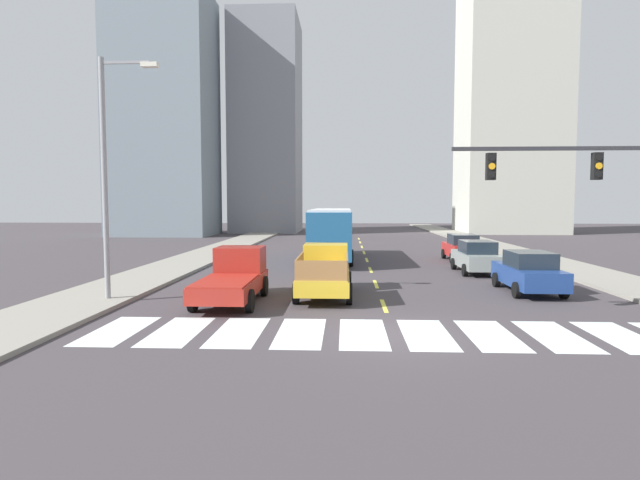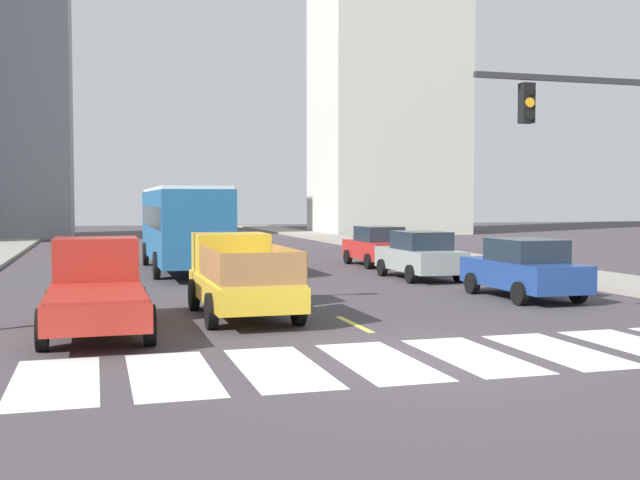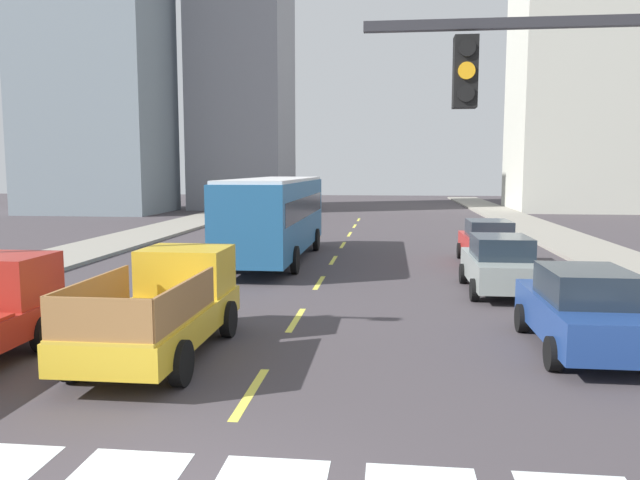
% 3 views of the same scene
% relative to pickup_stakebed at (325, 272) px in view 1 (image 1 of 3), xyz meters
% --- Properties ---
extents(ground_plane, '(160.00, 160.00, 0.00)m').
position_rel_pickup_stakebed_xyz_m(ground_plane, '(2.23, -6.20, -0.94)').
color(ground_plane, '#413B40').
extents(sidewalk_right, '(3.50, 110.00, 0.15)m').
position_rel_pickup_stakebed_xyz_m(sidewalk_right, '(13.41, 11.80, -0.86)').
color(sidewalk_right, gray).
rests_on(sidewalk_right, ground).
extents(sidewalk_left, '(3.50, 110.00, 0.15)m').
position_rel_pickup_stakebed_xyz_m(sidewalk_left, '(-8.94, 11.80, -0.86)').
color(sidewalk_left, gray).
rests_on(sidewalk_left, ground).
extents(crosswalk_stripe_0, '(1.33, 3.50, 0.01)m').
position_rel_pickup_stakebed_xyz_m(crosswalk_stripe_0, '(-5.80, -6.20, -0.93)').
color(crosswalk_stripe_0, silver).
rests_on(crosswalk_stripe_0, ground).
extents(crosswalk_stripe_1, '(1.33, 3.50, 0.01)m').
position_rel_pickup_stakebed_xyz_m(crosswalk_stripe_1, '(-4.01, -6.20, -0.93)').
color(crosswalk_stripe_1, silver).
rests_on(crosswalk_stripe_1, ground).
extents(crosswalk_stripe_2, '(1.33, 3.50, 0.01)m').
position_rel_pickup_stakebed_xyz_m(crosswalk_stripe_2, '(-2.23, -6.20, -0.93)').
color(crosswalk_stripe_2, silver).
rests_on(crosswalk_stripe_2, ground).
extents(crosswalk_stripe_3, '(1.33, 3.50, 0.01)m').
position_rel_pickup_stakebed_xyz_m(crosswalk_stripe_3, '(-0.44, -6.20, -0.93)').
color(crosswalk_stripe_3, silver).
rests_on(crosswalk_stripe_3, ground).
extents(crosswalk_stripe_4, '(1.33, 3.50, 0.01)m').
position_rel_pickup_stakebed_xyz_m(crosswalk_stripe_4, '(1.34, -6.20, -0.93)').
color(crosswalk_stripe_4, silver).
rests_on(crosswalk_stripe_4, ground).
extents(crosswalk_stripe_5, '(1.33, 3.50, 0.01)m').
position_rel_pickup_stakebed_xyz_m(crosswalk_stripe_5, '(3.13, -6.20, -0.93)').
color(crosswalk_stripe_5, silver).
rests_on(crosswalk_stripe_5, ground).
extents(crosswalk_stripe_6, '(1.33, 3.50, 0.01)m').
position_rel_pickup_stakebed_xyz_m(crosswalk_stripe_6, '(4.91, -6.20, -0.93)').
color(crosswalk_stripe_6, silver).
rests_on(crosswalk_stripe_6, ground).
extents(crosswalk_stripe_7, '(1.33, 3.50, 0.01)m').
position_rel_pickup_stakebed_xyz_m(crosswalk_stripe_7, '(6.70, -6.20, -0.93)').
color(crosswalk_stripe_7, silver).
rests_on(crosswalk_stripe_7, ground).
extents(crosswalk_stripe_8, '(1.33, 3.50, 0.01)m').
position_rel_pickup_stakebed_xyz_m(crosswalk_stripe_8, '(8.48, -6.20, -0.93)').
color(crosswalk_stripe_8, silver).
rests_on(crosswalk_stripe_8, ground).
extents(lane_dash_0, '(0.16, 2.40, 0.01)m').
position_rel_pickup_stakebed_xyz_m(lane_dash_0, '(2.23, -2.20, -0.93)').
color(lane_dash_0, '#DED44B').
rests_on(lane_dash_0, ground).
extents(lane_dash_1, '(0.16, 2.40, 0.01)m').
position_rel_pickup_stakebed_xyz_m(lane_dash_1, '(2.23, 2.80, -0.93)').
color(lane_dash_1, '#DED44B').
rests_on(lane_dash_1, ground).
extents(lane_dash_2, '(0.16, 2.40, 0.01)m').
position_rel_pickup_stakebed_xyz_m(lane_dash_2, '(2.23, 7.80, -0.93)').
color(lane_dash_2, '#DED44B').
rests_on(lane_dash_2, ground).
extents(lane_dash_3, '(0.16, 2.40, 0.01)m').
position_rel_pickup_stakebed_xyz_m(lane_dash_3, '(2.23, 12.80, -0.93)').
color(lane_dash_3, '#DED44B').
rests_on(lane_dash_3, ground).
extents(lane_dash_4, '(0.16, 2.40, 0.01)m').
position_rel_pickup_stakebed_xyz_m(lane_dash_4, '(2.23, 17.80, -0.93)').
color(lane_dash_4, '#DED44B').
rests_on(lane_dash_4, ground).
extents(lane_dash_5, '(0.16, 2.40, 0.01)m').
position_rel_pickup_stakebed_xyz_m(lane_dash_5, '(2.23, 22.80, -0.93)').
color(lane_dash_5, '#DED44B').
rests_on(lane_dash_5, ground).
extents(lane_dash_6, '(0.16, 2.40, 0.01)m').
position_rel_pickup_stakebed_xyz_m(lane_dash_6, '(2.23, 27.80, -0.93)').
color(lane_dash_6, '#DED44B').
rests_on(lane_dash_6, ground).
extents(lane_dash_7, '(0.16, 2.40, 0.01)m').
position_rel_pickup_stakebed_xyz_m(lane_dash_7, '(2.23, 32.80, -0.93)').
color(lane_dash_7, '#DED44B').
rests_on(lane_dash_7, ground).
extents(pickup_stakebed, '(2.18, 5.20, 1.96)m').
position_rel_pickup_stakebed_xyz_m(pickup_stakebed, '(0.00, 0.00, 0.00)').
color(pickup_stakebed, gold).
rests_on(pickup_stakebed, ground).
extents(pickup_dark, '(2.18, 5.20, 1.96)m').
position_rel_pickup_stakebed_xyz_m(pickup_dark, '(-3.38, -1.50, -0.02)').
color(pickup_dark, '#A3271E').
rests_on(pickup_dark, ground).
extents(city_bus, '(2.72, 10.80, 3.32)m').
position_rel_pickup_stakebed_xyz_m(city_bus, '(-0.06, 12.34, 1.02)').
color(city_bus, '#215A8D').
rests_on(city_bus, ground).
extents(sedan_mid, '(2.02, 4.40, 1.72)m').
position_rel_pickup_stakebed_xyz_m(sedan_mid, '(8.31, 12.51, -0.08)').
color(sedan_mid, red).
rests_on(sedan_mid, ground).
extents(sedan_near_left, '(2.02, 4.40, 1.72)m').
position_rel_pickup_stakebed_xyz_m(sedan_near_left, '(8.42, 0.88, -0.08)').
color(sedan_near_left, navy).
rests_on(sedan_near_left, ground).
extents(sedan_far, '(2.02, 4.40, 1.72)m').
position_rel_pickup_stakebed_xyz_m(sedan_far, '(7.79, 6.84, -0.08)').
color(sedan_far, gray).
rests_on(sedan_far, ground).
extents(traffic_signal_gantry, '(8.19, 0.27, 6.00)m').
position_rel_pickup_stakebed_xyz_m(traffic_signal_gantry, '(9.68, -4.22, 3.23)').
color(traffic_signal_gantry, '#2D2D33').
rests_on(traffic_signal_gantry, ground).
extents(streetlight_left, '(2.20, 0.28, 9.00)m').
position_rel_pickup_stakebed_xyz_m(streetlight_left, '(-7.91, -1.98, 4.03)').
color(streetlight_left, gray).
rests_on(streetlight_left, ground).
extents(tower_tall_centre, '(11.96, 9.55, 45.00)m').
position_rel_pickup_stakebed_xyz_m(tower_tall_centre, '(21.21, 44.82, 21.56)').
color(tower_tall_centre, beige).
rests_on(tower_tall_centre, ground).
extents(block_mid_left, '(10.99, 8.85, 27.33)m').
position_rel_pickup_stakebed_xyz_m(block_mid_left, '(-19.91, 37.88, 12.73)').
color(block_mid_left, gray).
rests_on(block_mid_left, ground).
extents(block_low_left, '(8.30, 9.80, 26.94)m').
position_rel_pickup_stakebed_xyz_m(block_low_left, '(-9.28, 45.67, 12.53)').
color(block_low_left, gray).
rests_on(block_low_left, ground).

